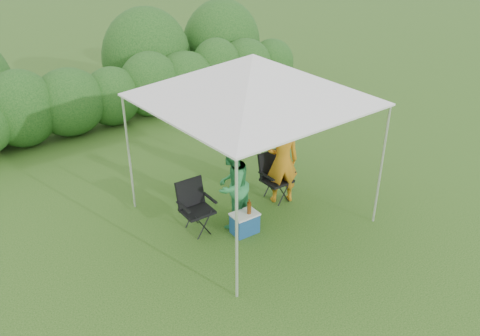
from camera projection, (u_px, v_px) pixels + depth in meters
ground at (270, 226)px, 7.95m from camera, size 70.00×70.00×0.00m
hedge at (112, 94)px, 11.76m from camera, size 12.33×1.53×1.80m
canopy at (253, 78)px, 7.19m from camera, size 3.10×3.10×2.83m
chair_right at (274, 173)px, 8.58m from camera, size 0.57×0.52×0.89m
chair_left at (194, 203)px, 7.66m from camera, size 0.57×0.52×0.88m
man at (282, 161)px, 8.35m from camera, size 0.70×0.61×1.61m
woman at (232, 185)px, 7.68m from camera, size 0.90×0.83×1.50m
cooler at (245, 223)px, 7.70m from camera, size 0.46×0.35×0.37m
bottle at (249, 207)px, 7.57m from camera, size 0.07×0.07×0.26m
lawn_toy at (273, 111)px, 12.63m from camera, size 0.54×0.45×0.27m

